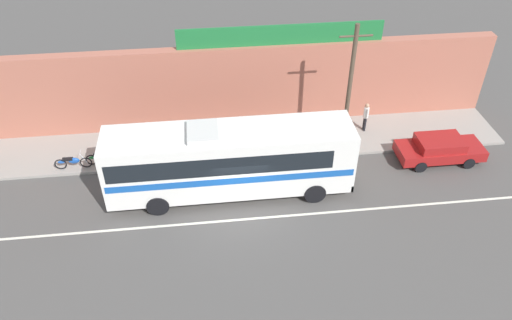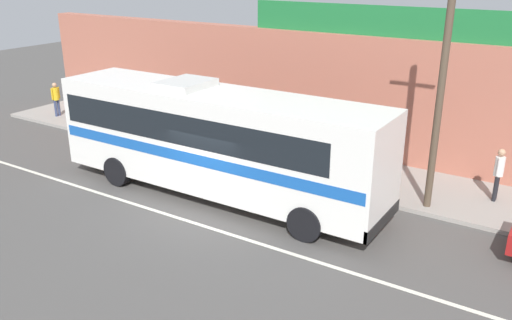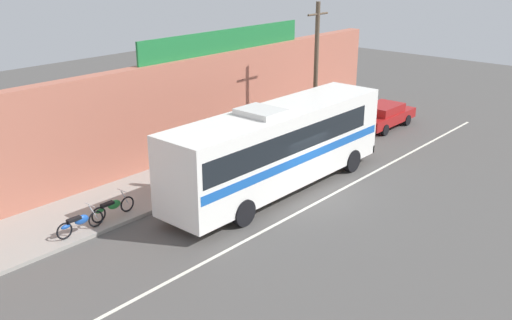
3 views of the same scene
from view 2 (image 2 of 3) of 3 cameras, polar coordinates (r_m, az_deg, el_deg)
ground_plane at (r=17.05m, az=-5.49°, el=-5.45°), size 70.00×70.00×0.00m
sidewalk_slab at (r=21.01m, az=3.22°, el=-0.08°), size 30.00×3.60×0.14m
storefront_facade at (r=22.16m, az=6.10°, el=7.23°), size 30.00×0.70×4.80m
storefront_billboard at (r=20.57m, az=13.87°, el=14.09°), size 11.11×0.12×1.10m
road_center_stripe at (r=16.50m, az=-7.20°, el=-6.45°), size 30.00×0.14×0.01m
intercity_bus at (r=17.46m, az=-4.51°, el=2.51°), size 11.57×2.62×3.78m
utility_pole at (r=16.71m, az=19.01°, el=6.89°), size 1.60×0.22×7.11m
motorcycle_black at (r=23.93m, az=-12.53°, el=3.29°), size 1.91×0.56×0.94m
motorcycle_red at (r=24.88m, az=-15.39°, el=3.69°), size 1.89×0.56×0.94m
pedestrian_by_curb at (r=28.40m, az=-20.48°, el=6.31°), size 0.30×0.48×1.67m
pedestrian_far_right at (r=18.69m, az=24.36°, el=-1.03°), size 0.30×0.48×1.75m
pedestrian_near_shop at (r=22.08m, az=-5.37°, el=3.81°), size 0.30×0.48×1.71m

